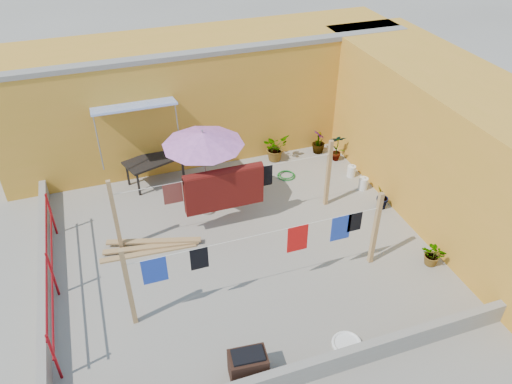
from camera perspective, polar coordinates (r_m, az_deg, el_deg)
ground at (r=11.22m, az=-1.90°, el=-6.17°), size 80.00×80.00×0.00m
wall_back at (r=14.31m, az=-5.89°, el=11.13°), size 11.00×3.27×3.21m
wall_right at (r=12.52m, az=21.35°, el=4.98°), size 2.40×9.00×3.20m
parapet_front at (r=8.82m, az=5.58°, el=-19.75°), size 8.30×0.16×0.44m
parapet_left at (r=10.94m, az=-23.05°, el=-9.48°), size 0.16×7.30×0.44m
red_railing at (r=10.43m, az=-22.43°, el=-8.04°), size 0.05×4.20×1.10m
clothesline_rig at (r=10.99m, az=-3.22°, el=-0.42°), size 5.09×2.35×1.80m
patio_umbrella at (r=11.15m, az=-6.09°, el=6.01°), size 1.90×1.90×2.23m
outdoor_table at (r=13.20m, az=-11.56°, el=3.52°), size 1.65×1.20×0.70m
lumber_pile at (r=11.33m, az=-11.88°, el=-6.13°), size 2.23×0.74×0.14m
brazier at (r=8.78m, az=-0.91°, el=-19.21°), size 0.67×0.49×0.57m
white_basin at (r=9.47m, az=10.32°, el=-16.71°), size 0.55×0.55×0.09m
water_jug_a at (r=13.17m, az=12.14°, el=0.96°), size 0.24×0.24×0.37m
water_jug_b at (r=13.63m, az=10.84°, el=2.36°), size 0.23×0.23×0.35m
green_hose at (r=13.46m, az=3.48°, el=1.93°), size 0.49×0.49×0.07m
plant_back_a at (r=14.01m, az=2.21°, el=5.12°), size 0.89×0.84×0.77m
plant_back_b at (r=14.48m, az=7.17°, el=5.71°), size 0.39×0.39×0.68m
plant_right_a at (r=14.14m, az=9.27°, el=5.10°), size 0.51×0.42×0.83m
plant_right_b at (r=12.47m, az=14.23°, el=-0.61°), size 0.47×0.46×0.66m
plant_right_c at (r=11.24m, az=19.63°, el=-6.71°), size 0.66×0.66×0.56m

